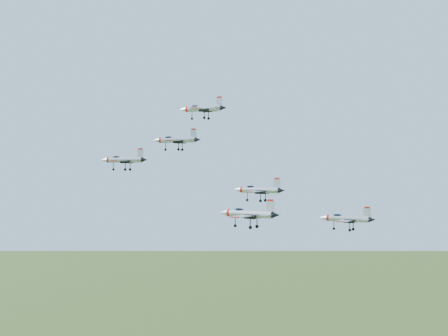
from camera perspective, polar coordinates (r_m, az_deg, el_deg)
The scene contains 6 objects.
jet_lead at distance 149.66m, azimuth -2.03°, elevation 5.46°, with size 12.64×10.55×3.38m.
jet_left_high at distance 144.70m, azimuth -4.43°, elevation 2.59°, with size 12.00×10.16×3.24m.
jet_right_high at distance 126.30m, azimuth -9.19°, elevation 0.76°, with size 10.59×8.92×2.85m.
jet_left_low at distance 130.27m, azimuth 3.14°, elevation -2.00°, with size 12.05×9.93×3.23m.
jet_right_low at distance 110.64m, azimuth 2.21°, elevation -4.18°, with size 12.47×10.23×3.35m.
jet_trail at distance 121.91m, azimuth 11.10°, elevation -4.54°, with size 11.31×9.35×3.02m.
Camera 1 is at (74.76, -110.06, 136.72)m, focal length 50.00 mm.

